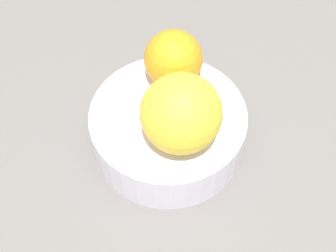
{
  "coord_description": "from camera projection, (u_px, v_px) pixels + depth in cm",
  "views": [
    {
      "loc": [
        -25.66,
        10.98,
        42.94
      ],
      "look_at": [
        0.0,
        0.0,
        3.21
      ],
      "focal_mm": 48.63,
      "sensor_mm": 36.0,
      "label": 1
    }
  ],
  "objects": [
    {
      "name": "fruit_bowl",
      "position": [
        168.0,
        130.0,
        0.49
      ],
      "size": [
        16.42,
        16.42,
        5.35
      ],
      "color": "silver",
      "rests_on": "ground_plane"
    },
    {
      "name": "ground_plane",
      "position": [
        168.0,
        147.0,
        0.52
      ],
      "size": [
        110.0,
        110.0,
        2.0
      ],
      "primitive_type": "cube",
      "color": "#66605B"
    },
    {
      "name": "orange_in_bowl_1",
      "position": [
        173.0,
        59.0,
        0.47
      ],
      "size": [
        6.17,
        6.17,
        6.17
      ],
      "primitive_type": "sphere",
      "color": "orange",
      "rests_on": "fruit_bowl"
    },
    {
      "name": "orange_in_bowl_0",
      "position": [
        186.0,
        112.0,
        0.42
      ],
      "size": [
        7.75,
        7.75,
        7.75
      ],
      "primitive_type": "sphere",
      "color": "yellow",
      "rests_on": "fruit_bowl"
    }
  ]
}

